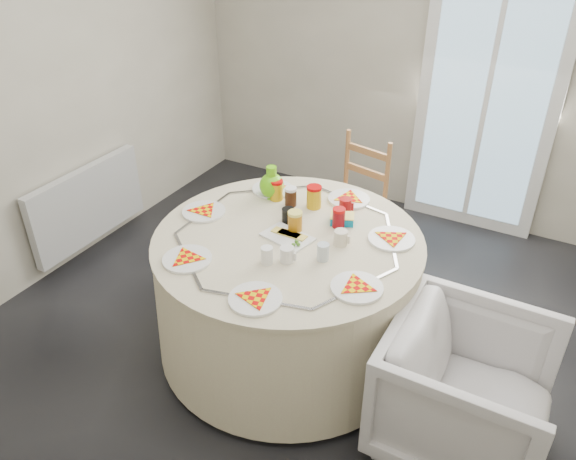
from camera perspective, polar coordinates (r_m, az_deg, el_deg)
The scene contains 14 objects.
floor at distance 3.40m, azimuth 2.66°, elevation -12.32°, with size 4.00×4.00×0.00m, color black.
wall_back at distance 4.46m, azimuth 15.22°, elevation 17.02°, with size 4.00×0.02×2.60m, color #BCB5A3.
wall_left at distance 3.90m, azimuth -24.87°, elevation 13.17°, with size 0.02×4.00×2.60m, color #BCB5A3.
glass_door at distance 4.40m, azimuth 19.66°, elevation 12.69°, with size 1.00×0.08×2.10m, color silver.
radiator at distance 4.31m, azimuth -19.65°, elevation 2.47°, with size 0.07×1.00×0.55m, color silver.
table at distance 3.21m, azimuth 0.00°, elevation -6.45°, with size 1.49×1.49×0.76m, color beige.
wooden_chair at distance 3.97m, azimuth 6.45°, elevation 3.18°, with size 0.40×0.38×0.90m, color #9E5E3E, non-canonical shape.
armchair at distance 2.82m, azimuth 17.82°, elevation -14.64°, with size 0.74×0.69×0.76m, color silver.
place_settings at distance 2.98m, azimuth 0.00°, elevation -0.49°, with size 1.34×1.34×0.02m, color white, non-canonical shape.
jar_cluster at distance 3.19m, azimuth 1.70°, elevation 2.90°, with size 0.52×0.26×0.15m, color #A36F1F, non-canonical shape.
butter_tub at distance 3.11m, azimuth 5.51°, elevation 1.22°, with size 0.13×0.09×0.05m, color #016B96.
green_pitcher at distance 3.33m, azimuth -1.68°, elevation 5.20°, with size 0.15×0.15×0.19m, color #5AC20C, non-canonical shape.
cheese_platter at distance 2.98m, azimuth -0.06°, elevation -0.51°, with size 0.26×0.17×0.03m, color white, non-canonical shape.
mugs_glasses at distance 2.94m, azimuth 1.97°, elevation -0.11°, with size 0.54×0.54×0.10m, color #9E9897, non-canonical shape.
Camera 1 is at (1.04, -2.20, 2.37)m, focal length 35.00 mm.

